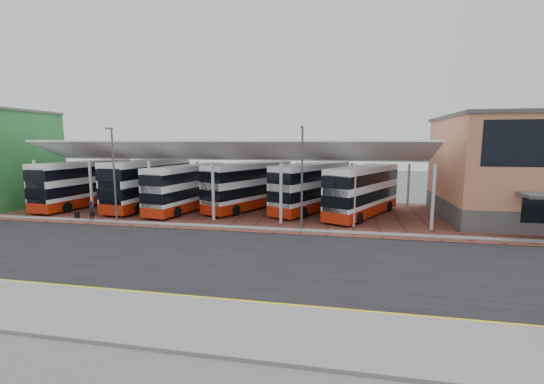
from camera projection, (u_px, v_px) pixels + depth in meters
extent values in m
plane|color=#50534D|center=(258.00, 254.00, 22.58)|extent=(140.00, 140.00, 0.00)
cube|color=black|center=(254.00, 259.00, 21.61)|extent=(120.00, 14.00, 0.02)
cube|color=brown|center=(309.00, 214.00, 34.83)|extent=(72.00, 16.00, 0.06)
cube|color=slate|center=(204.00, 323.00, 13.82)|extent=(120.00, 4.00, 0.14)
cube|color=slate|center=(276.00, 229.00, 28.60)|extent=(120.00, 0.80, 0.14)
cube|color=yellow|center=(221.00, 302.00, 15.77)|extent=(120.00, 0.12, 0.01)
cube|color=yellow|center=(223.00, 299.00, 16.07)|extent=(120.00, 0.12, 0.01)
cylinder|color=silver|center=(36.00, 187.00, 35.06)|extent=(0.26, 0.26, 5.20)
cylinder|color=silver|center=(108.00, 179.00, 45.79)|extent=(0.26, 0.26, 4.60)
cylinder|color=silver|center=(91.00, 188.00, 33.91)|extent=(0.26, 0.26, 5.20)
cylinder|color=silver|center=(152.00, 180.00, 44.65)|extent=(0.26, 0.26, 4.60)
cylinder|color=silver|center=(150.00, 190.00, 32.77)|extent=(0.26, 0.26, 5.20)
cylinder|color=silver|center=(198.00, 181.00, 43.51)|extent=(0.26, 0.26, 4.60)
cylinder|color=silver|center=(213.00, 192.00, 31.63)|extent=(0.26, 0.26, 5.20)
cylinder|color=silver|center=(246.00, 182.00, 42.36)|extent=(0.26, 0.26, 4.60)
cylinder|color=silver|center=(281.00, 194.00, 30.49)|extent=(0.26, 0.26, 5.20)
cylinder|color=silver|center=(297.00, 183.00, 41.22)|extent=(0.26, 0.26, 4.60)
cylinder|color=silver|center=(354.00, 196.00, 29.34)|extent=(0.26, 0.26, 5.20)
cylinder|color=silver|center=(351.00, 184.00, 40.08)|extent=(0.26, 0.26, 4.60)
cylinder|color=silver|center=(433.00, 198.00, 28.20)|extent=(0.26, 0.26, 5.20)
cylinder|color=silver|center=(408.00, 185.00, 38.94)|extent=(0.26, 0.26, 4.60)
cube|color=silver|center=(221.00, 151.00, 33.29)|extent=(37.00, 4.95, 1.95)
cube|color=silver|center=(238.00, 151.00, 38.76)|extent=(37.00, 7.12, 1.43)
cube|color=#2B6F33|center=(5.00, 160.00, 38.30)|extent=(6.20, 10.00, 10.00)
cube|color=#4C4A48|center=(0.00, 111.00, 37.60)|extent=(6.40, 10.20, 0.25)
cylinder|color=#4E4F55|center=(114.00, 176.00, 30.82)|extent=(0.16, 0.16, 8.00)
cube|color=#4E4F55|center=(109.00, 128.00, 29.98)|extent=(0.15, 0.90, 0.15)
cylinder|color=#4E4F55|center=(302.00, 180.00, 27.78)|extent=(0.16, 0.16, 8.00)
cube|color=#4E4F55|center=(302.00, 127.00, 26.93)|extent=(0.15, 0.90, 0.15)
cube|color=white|center=(85.00, 182.00, 38.95)|extent=(3.92, 11.79, 4.52)
cube|color=#AF2109|center=(86.00, 199.00, 39.20)|extent=(3.97, 11.84, 0.95)
cube|color=black|center=(85.00, 187.00, 39.02)|extent=(3.97, 11.84, 1.00)
cube|color=black|center=(84.00, 171.00, 38.79)|extent=(3.97, 11.84, 1.00)
cube|color=black|center=(36.00, 190.00, 33.55)|extent=(2.36, 0.37, 3.79)
cylinder|color=black|center=(46.00, 206.00, 36.12)|extent=(0.41, 1.08, 1.05)
cylinder|color=black|center=(67.00, 207.00, 35.34)|extent=(0.41, 1.08, 1.05)
cylinder|color=black|center=(102.00, 195.00, 43.11)|extent=(0.41, 1.08, 1.05)
cylinder|color=black|center=(120.00, 196.00, 42.33)|extent=(0.41, 1.08, 1.05)
cube|color=white|center=(150.00, 182.00, 38.32)|extent=(3.90, 12.21, 4.69)
cube|color=#AF2109|center=(150.00, 200.00, 38.59)|extent=(3.95, 12.26, 0.98)
cube|color=black|center=(150.00, 187.00, 38.39)|extent=(3.95, 12.26, 1.04)
cube|color=black|center=(149.00, 170.00, 38.15)|extent=(3.95, 12.26, 1.04)
cube|color=black|center=(110.00, 190.00, 32.70)|extent=(2.45, 0.35, 3.93)
cylinder|color=black|center=(115.00, 207.00, 35.36)|extent=(0.41, 1.12, 1.09)
cylinder|color=black|center=(138.00, 209.00, 34.58)|extent=(0.41, 1.12, 1.09)
cylinder|color=black|center=(160.00, 196.00, 42.64)|extent=(0.41, 1.12, 1.09)
cylinder|color=black|center=(181.00, 197.00, 41.86)|extent=(0.41, 1.12, 1.09)
cube|color=white|center=(187.00, 187.00, 36.47)|extent=(4.37, 11.17, 4.26)
cube|color=#AF2109|center=(188.00, 204.00, 36.71)|extent=(4.41, 11.22, 0.89)
cube|color=black|center=(187.00, 191.00, 36.53)|extent=(4.41, 11.22, 0.94)
cube|color=black|center=(187.00, 175.00, 36.31)|extent=(4.41, 11.22, 0.94)
cube|color=black|center=(151.00, 195.00, 31.50)|extent=(2.21, 0.49, 3.57)
cylinder|color=black|center=(155.00, 210.00, 33.95)|extent=(0.45, 1.02, 0.99)
cylinder|color=black|center=(177.00, 212.00, 33.06)|extent=(0.45, 1.02, 0.99)
cylinder|color=black|center=(196.00, 199.00, 40.40)|extent=(0.45, 1.02, 0.99)
cylinder|color=black|center=(216.00, 201.00, 39.50)|extent=(0.45, 1.02, 0.99)
cube|color=white|center=(250.00, 185.00, 37.28)|extent=(7.13, 11.43, 4.45)
cube|color=#AF2109|center=(250.00, 202.00, 37.53)|extent=(7.19, 11.49, 0.93)
cube|color=black|center=(250.00, 189.00, 37.34)|extent=(7.19, 11.49, 0.98)
cube|color=black|center=(250.00, 173.00, 37.12)|extent=(7.19, 11.49, 0.98)
cube|color=black|center=(210.00, 192.00, 32.76)|extent=(2.16, 1.07, 3.73)
cylinder|color=black|center=(216.00, 207.00, 35.38)|extent=(0.70, 1.06, 1.04)
cylinder|color=black|center=(236.00, 210.00, 33.87)|extent=(0.70, 1.06, 1.04)
cylinder|color=black|center=(261.00, 198.00, 41.23)|extent=(0.70, 1.06, 1.04)
cylinder|color=black|center=(280.00, 200.00, 39.73)|extent=(0.70, 1.06, 1.04)
cube|color=white|center=(312.00, 186.00, 36.18)|extent=(7.27, 11.38, 4.45)
cube|color=#AF2109|center=(312.00, 204.00, 36.43)|extent=(7.33, 11.44, 0.93)
cube|color=black|center=(312.00, 191.00, 36.24)|extent=(7.33, 11.44, 0.98)
cube|color=black|center=(312.00, 174.00, 36.01)|extent=(7.33, 11.44, 0.98)
cube|color=black|center=(279.00, 193.00, 31.72)|extent=(2.14, 1.10, 3.73)
cylinder|color=black|center=(280.00, 209.00, 34.32)|extent=(0.71, 1.06, 1.04)
cylinder|color=black|center=(303.00, 212.00, 32.79)|extent=(0.71, 1.06, 1.04)
cylinder|color=black|center=(318.00, 200.00, 40.10)|extent=(0.71, 1.06, 1.04)
cylinder|color=black|center=(340.00, 202.00, 38.57)|extent=(0.71, 1.06, 1.04)
cube|color=white|center=(363.00, 190.00, 33.73)|extent=(7.19, 11.12, 4.36)
cube|color=#AF2109|center=(362.00, 208.00, 33.97)|extent=(7.25, 11.17, 0.91)
cube|color=black|center=(363.00, 195.00, 33.79)|extent=(7.25, 11.17, 0.96)
cube|color=black|center=(363.00, 177.00, 33.57)|extent=(7.25, 11.17, 0.96)
cube|color=black|center=(335.00, 198.00, 29.39)|extent=(2.09, 1.10, 3.65)
cylinder|color=black|center=(332.00, 214.00, 31.94)|extent=(0.70, 1.03, 1.01)
cylinder|color=black|center=(359.00, 218.00, 30.42)|extent=(0.70, 1.03, 1.01)
cylinder|color=black|center=(365.00, 204.00, 37.57)|extent=(0.70, 1.03, 1.01)
cylinder|color=black|center=(389.00, 206.00, 36.05)|extent=(0.70, 1.03, 1.01)
imported|color=black|center=(92.00, 211.00, 31.62)|extent=(0.46, 0.66, 1.73)
cube|color=black|center=(77.00, 216.00, 32.49)|extent=(0.35, 0.25, 0.60)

